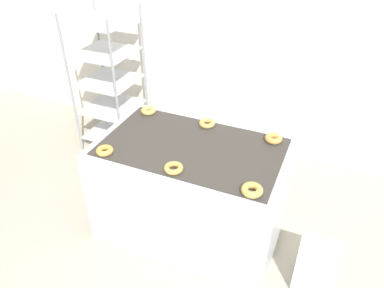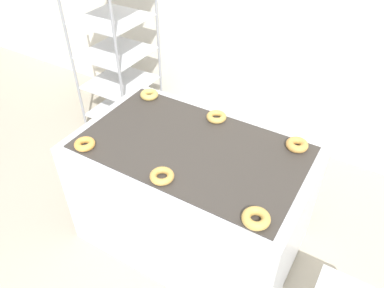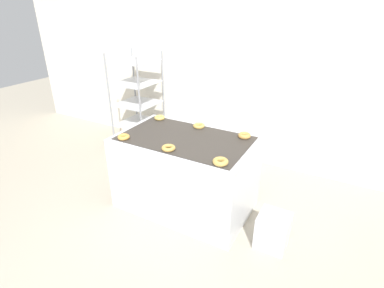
{
  "view_description": "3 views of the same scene",
  "coord_description": "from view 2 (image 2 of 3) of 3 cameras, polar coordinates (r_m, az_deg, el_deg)",
  "views": [
    {
      "loc": [
        0.91,
        -1.42,
        2.43
      ],
      "look_at": [
        0.0,
        0.69,
        0.87
      ],
      "focal_mm": 35.0,
      "sensor_mm": 36.0,
      "label": 1
    },
    {
      "loc": [
        0.88,
        -0.79,
        2.27
      ],
      "look_at": [
        0.0,
        0.69,
        0.87
      ],
      "focal_mm": 35.0,
      "sensor_mm": 36.0,
      "label": 2
    },
    {
      "loc": [
        1.45,
        -1.77,
        2.15
      ],
      "look_at": [
        0.0,
        0.84,
        0.72
      ],
      "focal_mm": 28.0,
      "sensor_mm": 36.0,
      "label": 3
    }
  ],
  "objects": [
    {
      "name": "donut_near_left",
      "position": [
        2.31,
        -16.04,
        -0.01
      ],
      "size": [
        0.12,
        0.12,
        0.04
      ],
      "primitive_type": "torus",
      "color": "gold",
      "rests_on": "fryer_machine"
    },
    {
      "name": "donut_near_center",
      "position": [
        2.03,
        -4.71,
        -4.85
      ],
      "size": [
        0.13,
        0.13,
        0.04
      ],
      "primitive_type": "torus",
      "color": "gold",
      "rests_on": "fryer_machine"
    },
    {
      "name": "donut_far_right",
      "position": [
        2.3,
        15.71,
        -0.11
      ],
      "size": [
        0.13,
        0.13,
        0.05
      ],
      "primitive_type": "torus",
      "color": "gold",
      "rests_on": "fryer_machine"
    },
    {
      "name": "baking_rack_cart",
      "position": [
        3.58,
        -11.47,
        13.5
      ],
      "size": [
        0.57,
        0.6,
        1.51
      ],
      "color": "gray",
      "rests_on": "ground_plane"
    },
    {
      "name": "fryer_machine",
      "position": [
        2.53,
        0.0,
        -7.88
      ],
      "size": [
        1.45,
        0.88,
        0.85
      ],
      "color": "silver",
      "rests_on": "ground_plane"
    },
    {
      "name": "donut_far_left",
      "position": [
        2.69,
        -6.53,
        7.49
      ],
      "size": [
        0.13,
        0.13,
        0.04
      ],
      "primitive_type": "torus",
      "color": "tan",
      "rests_on": "fryer_machine"
    },
    {
      "name": "donut_far_center",
      "position": [
        2.45,
        3.74,
        4.16
      ],
      "size": [
        0.13,
        0.13,
        0.04
      ],
      "primitive_type": "torus",
      "color": "tan",
      "rests_on": "fryer_machine"
    },
    {
      "name": "donut_near_right",
      "position": [
        1.84,
        9.73,
        -11.1
      ],
      "size": [
        0.14,
        0.14,
        0.05
      ],
      "primitive_type": "torus",
      "color": "tan",
      "rests_on": "fryer_machine"
    }
  ]
}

